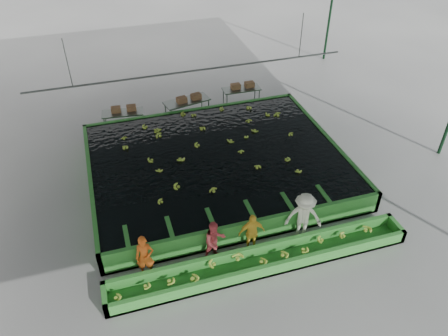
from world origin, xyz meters
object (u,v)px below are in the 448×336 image
object	(u,v)px
worker_c	(252,233)
box_stack_left	(124,111)
worker_a	(145,257)
packing_table_right	(241,96)
packing_table_mid	(187,109)
flotation_tank	(217,165)
worker_b	(215,241)
box_stack_mid	(189,101)
worker_d	(304,217)
box_stack_right	(242,88)
packing_table_left	(124,120)
sorting_trough	(262,261)

from	to	relation	value
worker_c	box_stack_left	world-z (taller)	worker_c
worker_a	packing_table_right	distance (m)	11.56
packing_table_mid	flotation_tank	bearing A→B (deg)	-88.68
worker_c	packing_table_right	xyz separation A→B (m)	(2.97, 9.59, -0.33)
worker_b	packing_table_right	world-z (taller)	worker_b
worker_c	box_stack_mid	xyz separation A→B (m)	(0.08, 8.91, 0.23)
box_stack_left	packing_table_mid	bearing A→B (deg)	-1.94
packing_table_mid	packing_table_right	bearing A→B (deg)	11.94
flotation_tank	worker_d	bearing A→B (deg)	-67.84
worker_d	box_stack_mid	distance (m)	9.08
worker_a	box_stack_right	distance (m)	11.64
worker_b	worker_d	world-z (taller)	worker_d
worker_c	packing_table_mid	size ratio (longest dim) A/B	0.70
worker_b	packing_table_mid	world-z (taller)	worker_b
flotation_tank	packing_table_right	xyz separation A→B (m)	(2.89, 5.29, -0.02)
packing_table_left	box_stack_mid	bearing A→B (deg)	-1.01
flotation_tank	worker_b	xyz separation A→B (m)	(-1.33, -4.30, 0.32)
packing_table_left	worker_b	bearing A→B (deg)	-78.39
sorting_trough	worker_b	xyz separation A→B (m)	(-1.33, 0.80, 0.52)
packing_table_left	box_stack_mid	xyz separation A→B (m)	(3.17, -0.06, 0.56)
sorting_trough	box_stack_right	xyz separation A→B (m)	(2.96, 10.43, 0.62)
worker_a	worker_b	world-z (taller)	worker_a
worker_b	packing_table_left	world-z (taller)	worker_b
packing_table_mid	box_stack_left	distance (m)	3.01
sorting_trough	worker_a	bearing A→B (deg)	167.37
worker_a	box_stack_right	bearing A→B (deg)	66.53
worker_b	worker_c	distance (m)	1.25
worker_c	box_stack_right	bearing A→B (deg)	74.52
worker_b	flotation_tank	bearing A→B (deg)	61.01
worker_d	box_stack_mid	bearing A→B (deg)	121.86
box_stack_left	box_stack_mid	bearing A→B (deg)	-2.68
box_stack_right	worker_c	bearing A→B (deg)	-107.55
sorting_trough	packing_table_left	bearing A→B (deg)	108.02
sorting_trough	box_stack_right	size ratio (longest dim) A/B	8.26
worker_c	packing_table_left	xyz separation A→B (m)	(-3.09, 8.97, -0.33)
worker_d	packing_table_mid	size ratio (longest dim) A/B	0.87
box_stack_left	box_stack_right	size ratio (longest dim) A/B	0.95
worker_c	packing_table_right	world-z (taller)	worker_c
worker_b	box_stack_right	distance (m)	10.55
worker_b	packing_table_right	bearing A→B (deg)	54.49
worker_d	box_stack_mid	size ratio (longest dim) A/B	1.57
worker_b	box_stack_left	xyz separation A→B (m)	(-1.76, 9.05, 0.09)
worker_a	worker_d	bearing A→B (deg)	10.66
worker_d	packing_table_right	bearing A→B (deg)	103.95
box_stack_mid	box_stack_right	xyz separation A→B (m)	(2.97, 0.73, -0.12)
sorting_trough	box_stack_left	xyz separation A→B (m)	(-3.09, 9.85, 0.61)
worker_c	box_stack_right	distance (m)	10.11
sorting_trough	box_stack_left	world-z (taller)	box_stack_left
worker_b	worker_d	distance (m)	3.09
sorting_trough	packing_table_right	size ratio (longest dim) A/B	5.25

